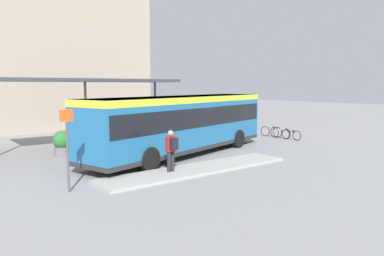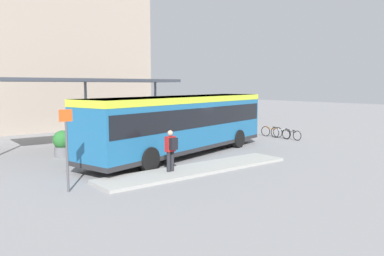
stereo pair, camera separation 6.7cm
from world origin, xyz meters
name	(u,v)px [view 1 (the left image)]	position (x,y,z in m)	size (l,w,h in m)	color
ground_plane	(183,155)	(0.00, 0.00, 0.00)	(120.00, 120.00, 0.00)	gray
curb_island	(199,169)	(-1.58, -3.23, 0.06)	(9.02, 1.80, 0.12)	#9E9E99
city_bus	(183,121)	(0.01, 0.00, 1.78)	(12.38, 5.60, 3.04)	#1E6093
pedestrian_waiting	(171,148)	(-2.91, -3.12, 1.08)	(0.42, 0.44, 1.68)	#232328
bicycle_black	(291,135)	(8.92, -0.08, 0.34)	(0.48, 1.54, 0.67)	black
bicycle_white	(280,133)	(8.88, 0.80, 0.37)	(0.48, 1.73, 0.74)	black
bicycle_orange	(271,132)	(8.99, 1.67, 0.37)	(0.48, 1.69, 0.73)	black
station_shelter	(85,82)	(-2.80, 5.73, 3.80)	(11.29, 3.38, 3.97)	#383D47
potted_planter_near_shelter	(62,143)	(-5.04, 3.39, 0.69)	(0.95, 0.95, 1.34)	slate
platform_sign	(67,147)	(-7.08, -3.03, 1.56)	(0.44, 0.08, 2.80)	#4C4C51
station_building	(19,33)	(-2.50, 20.96, 8.22)	(18.09, 14.81, 16.44)	gray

